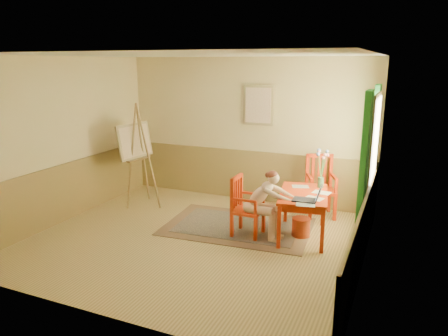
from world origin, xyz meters
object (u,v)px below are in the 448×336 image
at_px(table, 303,199).
at_px(easel, 136,145).
at_px(chair_back, 320,186).
at_px(figure, 264,201).
at_px(chair_left, 245,206).
at_px(laptop, 309,198).

distance_m(table, easel, 3.36).
height_order(chair_back, easel, easel).
height_order(table, chair_back, chair_back).
bearing_deg(figure, chair_left, 176.82).
xyz_separation_m(chair_back, easel, (-3.35, -0.77, 0.62)).
xyz_separation_m(table, chair_back, (0.06, 1.10, -0.08)).
bearing_deg(figure, easel, 166.79).
height_order(table, easel, easel).
distance_m(table, chair_back, 1.10).
relative_size(chair_back, easel, 0.56).
height_order(chair_left, laptop, laptop).
bearing_deg(laptop, table, 114.83).
distance_m(laptop, easel, 3.55).
bearing_deg(laptop, chair_left, 177.15).
height_order(chair_back, laptop, chair_back).
height_order(table, chair_left, chair_left).
relative_size(table, chair_back, 1.19).
distance_m(chair_left, chair_back, 1.67).
bearing_deg(figure, table, 30.86).
distance_m(figure, laptop, 0.73).
distance_m(chair_left, figure, 0.33).
xyz_separation_m(figure, easel, (-2.75, 0.65, 0.55)).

